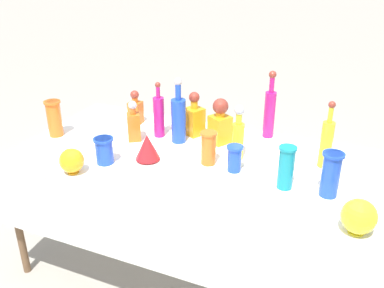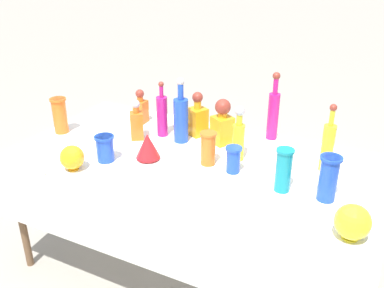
{
  "view_description": "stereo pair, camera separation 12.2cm",
  "coord_description": "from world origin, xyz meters",
  "px_view_note": "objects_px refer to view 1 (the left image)",
  "views": [
    {
      "loc": [
        0.84,
        -1.95,
        1.88
      ],
      "look_at": [
        0.0,
        0.0,
        0.86
      ],
      "focal_mm": 40.0,
      "sensor_mm": 36.0,
      "label": 1
    },
    {
      "loc": [
        0.95,
        -1.9,
        1.88
      ],
      "look_at": [
        0.0,
        0.0,
        0.86
      ],
      "focal_mm": 40.0,
      "sensor_mm": 36.0,
      "label": 2
    }
  ],
  "objects_px": {
    "round_bowl_1": "(72,161)",
    "tall_bottle_1": "(327,142)",
    "slender_vase_0": "(235,157)",
    "square_decanter_0": "(220,122)",
    "fluted_vase_0": "(147,147)",
    "slender_vase_5": "(104,150)",
    "slender_vase_3": "(331,173)",
    "round_bowl_0": "(359,217)",
    "slender_vase_2": "(286,166)",
    "tall_bottle_2": "(159,115)",
    "square_decanter_1": "(136,109)",
    "tall_bottle_0": "(238,136)",
    "tall_bottle_3": "(179,118)",
    "square_decanter_2": "(134,124)",
    "square_decanter_3": "(194,118)",
    "slender_vase_4": "(54,117)",
    "slender_vase_1": "(209,147)",
    "tall_bottle_4": "(270,111)"
  },
  "relations": [
    {
      "from": "slender_vase_3",
      "to": "round_bowl_1",
      "type": "height_order",
      "value": "slender_vase_3"
    },
    {
      "from": "tall_bottle_3",
      "to": "slender_vase_3",
      "type": "bearing_deg",
      "value": -16.31
    },
    {
      "from": "square_decanter_3",
      "to": "slender_vase_1",
      "type": "xyz_separation_m",
      "value": [
        0.23,
        -0.33,
        -0.01
      ]
    },
    {
      "from": "tall_bottle_1",
      "to": "slender_vase_2",
      "type": "distance_m",
      "value": 0.34
    },
    {
      "from": "square_decanter_3",
      "to": "fluted_vase_0",
      "type": "distance_m",
      "value": 0.44
    },
    {
      "from": "square_decanter_1",
      "to": "slender_vase_4",
      "type": "xyz_separation_m",
      "value": [
        -0.36,
        -0.37,
        0.02
      ]
    },
    {
      "from": "tall_bottle_0",
      "to": "square_decanter_3",
      "type": "relative_size",
      "value": 1.13
    },
    {
      "from": "slender_vase_3",
      "to": "square_decanter_0",
      "type": "bearing_deg",
      "value": 152.57
    },
    {
      "from": "square_decanter_2",
      "to": "square_decanter_1",
      "type": "bearing_deg",
      "value": 117.8
    },
    {
      "from": "square_decanter_1",
      "to": "round_bowl_1",
      "type": "distance_m",
      "value": 0.73
    },
    {
      "from": "slender_vase_2",
      "to": "slender_vase_5",
      "type": "bearing_deg",
      "value": -172.1
    },
    {
      "from": "tall_bottle_2",
      "to": "slender_vase_0",
      "type": "xyz_separation_m",
      "value": [
        0.57,
        -0.25,
        -0.06
      ]
    },
    {
      "from": "tall_bottle_2",
      "to": "slender_vase_3",
      "type": "xyz_separation_m",
      "value": [
        1.07,
        -0.3,
        -0.02
      ]
    },
    {
      "from": "slender_vase_1",
      "to": "slender_vase_3",
      "type": "height_order",
      "value": "slender_vase_3"
    },
    {
      "from": "tall_bottle_2",
      "to": "square_decanter_2",
      "type": "xyz_separation_m",
      "value": [
        -0.11,
        -0.12,
        -0.03
      ]
    },
    {
      "from": "fluted_vase_0",
      "to": "slender_vase_5",
      "type": "bearing_deg",
      "value": -148.94
    },
    {
      "from": "slender_vase_3",
      "to": "round_bowl_0",
      "type": "relative_size",
      "value": 1.44
    },
    {
      "from": "tall_bottle_1",
      "to": "round_bowl_0",
      "type": "relative_size",
      "value": 2.38
    },
    {
      "from": "square_decanter_1",
      "to": "slender_vase_3",
      "type": "height_order",
      "value": "square_decanter_1"
    },
    {
      "from": "slender_vase_1",
      "to": "slender_vase_5",
      "type": "relative_size",
      "value": 1.26
    },
    {
      "from": "tall_bottle_0",
      "to": "tall_bottle_4",
      "type": "xyz_separation_m",
      "value": [
        0.09,
        0.36,
        0.03
      ]
    },
    {
      "from": "slender_vase_3",
      "to": "round_bowl_1",
      "type": "xyz_separation_m",
      "value": [
        -1.27,
        -0.31,
        -0.05
      ]
    },
    {
      "from": "tall_bottle_4",
      "to": "slender_vase_1",
      "type": "height_order",
      "value": "tall_bottle_4"
    },
    {
      "from": "slender_vase_5",
      "to": "square_decanter_0",
      "type": "bearing_deg",
      "value": 45.81
    },
    {
      "from": "square_decanter_3",
      "to": "tall_bottle_3",
      "type": "bearing_deg",
      "value": -108.82
    },
    {
      "from": "slender_vase_1",
      "to": "slender_vase_3",
      "type": "distance_m",
      "value": 0.66
    },
    {
      "from": "tall_bottle_0",
      "to": "tall_bottle_2",
      "type": "height_order",
      "value": "tall_bottle_2"
    },
    {
      "from": "square_decanter_2",
      "to": "tall_bottle_0",
      "type": "bearing_deg",
      "value": 1.57
    },
    {
      "from": "tall_bottle_1",
      "to": "square_decanter_2",
      "type": "xyz_separation_m",
      "value": [
        -1.12,
        -0.11,
        -0.04
      ]
    },
    {
      "from": "tall_bottle_3",
      "to": "round_bowl_1",
      "type": "relative_size",
      "value": 2.91
    },
    {
      "from": "tall_bottle_0",
      "to": "square_decanter_0",
      "type": "bearing_deg",
      "value": 135.79
    },
    {
      "from": "round_bowl_1",
      "to": "tall_bottle_1",
      "type": "bearing_deg",
      "value": 26.57
    },
    {
      "from": "tall_bottle_0",
      "to": "square_decanter_3",
      "type": "height_order",
      "value": "tall_bottle_0"
    },
    {
      "from": "tall_bottle_3",
      "to": "slender_vase_3",
      "type": "relative_size",
      "value": 1.78
    },
    {
      "from": "slender_vase_5",
      "to": "fluted_vase_0",
      "type": "bearing_deg",
      "value": 31.06
    },
    {
      "from": "slender_vase_4",
      "to": "round_bowl_0",
      "type": "height_order",
      "value": "slender_vase_4"
    },
    {
      "from": "fluted_vase_0",
      "to": "tall_bottle_2",
      "type": "bearing_deg",
      "value": 106.05
    },
    {
      "from": "square_decanter_0",
      "to": "slender_vase_5",
      "type": "distance_m",
      "value": 0.7
    },
    {
      "from": "round_bowl_0",
      "to": "slender_vase_0",
      "type": "bearing_deg",
      "value": 154.34
    },
    {
      "from": "slender_vase_0",
      "to": "slender_vase_3",
      "type": "height_order",
      "value": "slender_vase_3"
    },
    {
      "from": "tall_bottle_0",
      "to": "square_decanter_2",
      "type": "distance_m",
      "value": 0.66
    },
    {
      "from": "tall_bottle_0",
      "to": "round_bowl_1",
      "type": "xyz_separation_m",
      "value": [
        -0.75,
        -0.51,
        -0.07
      ]
    },
    {
      "from": "square_decanter_0",
      "to": "fluted_vase_0",
      "type": "height_order",
      "value": "square_decanter_0"
    },
    {
      "from": "slender_vase_0",
      "to": "square_decanter_0",
      "type": "bearing_deg",
      "value": 122.38
    },
    {
      "from": "square_decanter_0",
      "to": "square_decanter_1",
      "type": "xyz_separation_m",
      "value": [
        -0.62,
        0.06,
        -0.03
      ]
    },
    {
      "from": "slender_vase_0",
      "to": "fluted_vase_0",
      "type": "bearing_deg",
      "value": -171.04
    },
    {
      "from": "square_decanter_2",
      "to": "round_bowl_0",
      "type": "xyz_separation_m",
      "value": [
        1.33,
        -0.44,
        -0.03
      ]
    },
    {
      "from": "round_bowl_1",
      "to": "square_decanter_0",
      "type": "bearing_deg",
      "value": 48.88
    },
    {
      "from": "slender_vase_4",
      "to": "round_bowl_1",
      "type": "height_order",
      "value": "slender_vase_4"
    },
    {
      "from": "tall_bottle_4",
      "to": "fluted_vase_0",
      "type": "height_order",
      "value": "tall_bottle_4"
    }
  ]
}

